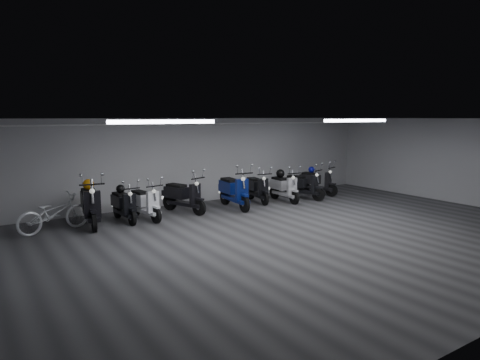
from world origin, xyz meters
TOP-DOWN VIEW (x-y plane):
  - floor at (0.00, 0.00)m, footprint 14.00×10.00m
  - ceiling at (0.00, 0.00)m, footprint 14.00×10.00m
  - back_wall at (0.00, 5.00)m, footprint 14.00×0.01m
  - right_wall at (7.00, 0.00)m, footprint 0.01×10.00m
  - fluor_strip_left at (-3.00, 1.00)m, footprint 2.40×0.18m
  - fluor_strip_right at (3.00, 1.00)m, footprint 2.40×0.18m
  - conduit at (0.00, 4.92)m, footprint 13.60×0.05m
  - scooter_0 at (-3.98, 3.66)m, footprint 0.94×2.07m
  - scooter_1 at (-3.10, 3.64)m, footprint 0.63×1.67m
  - scooter_2 at (-2.55, 3.54)m, footprint 0.86×1.77m
  - scooter_3 at (-1.25, 3.74)m, footprint 1.20×1.92m
  - scooter_4 at (0.35, 3.46)m, footprint 0.81×2.01m
  - scooter_5 at (1.52, 3.85)m, footprint 0.86×1.77m
  - scooter_6 at (2.34, 3.45)m, footprint 0.67×1.74m
  - scooter_8 at (3.16, 3.41)m, footprint 1.15×1.84m
  - scooter_9 at (4.15, 3.76)m, footprint 1.14×1.84m
  - bicycle at (-4.90, 3.59)m, footprint 1.88×1.04m
  - helmet_0 at (2.36, 3.69)m, footprint 0.29×0.29m
  - helmet_1 at (-3.94, 3.93)m, footprint 0.29×0.29m
  - helmet_2 at (-3.11, 3.87)m, footprint 0.24×0.24m
  - helmet_3 at (4.06, 3.99)m, footprint 0.23×0.23m

SIDE VIEW (x-z plane):
  - floor at x=0.00m, z-range -0.01..0.00m
  - bicycle at x=-4.90m, z-range 0.00..1.16m
  - scooter_1 at x=-3.10m, z-range 0.00..1.23m
  - scooter_2 at x=-2.55m, z-range 0.00..1.26m
  - scooter_5 at x=1.52m, z-range 0.00..1.26m
  - scooter_6 at x=2.34m, z-range 0.00..1.27m
  - scooter_9 at x=4.15m, z-range 0.00..1.30m
  - scooter_8 at x=3.16m, z-range 0.00..1.30m
  - scooter_3 at x=-1.25m, z-range 0.00..1.36m
  - scooter_4 at x=0.35m, z-range 0.00..1.46m
  - scooter_0 at x=-3.98m, z-range 0.00..1.49m
  - helmet_2 at x=-3.11m, z-range 0.76..1.00m
  - helmet_3 at x=4.06m, z-range 0.80..1.03m
  - helmet_0 at x=2.36m, z-range 0.79..1.08m
  - helmet_1 at x=-3.94m, z-range 0.92..1.21m
  - back_wall at x=0.00m, z-range 0.00..2.80m
  - right_wall at x=7.00m, z-range 0.00..2.80m
  - conduit at x=0.00m, z-range 2.59..2.65m
  - fluor_strip_left at x=-3.00m, z-range 2.70..2.78m
  - fluor_strip_right at x=3.00m, z-range 2.70..2.78m
  - ceiling at x=0.00m, z-range 2.80..2.81m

